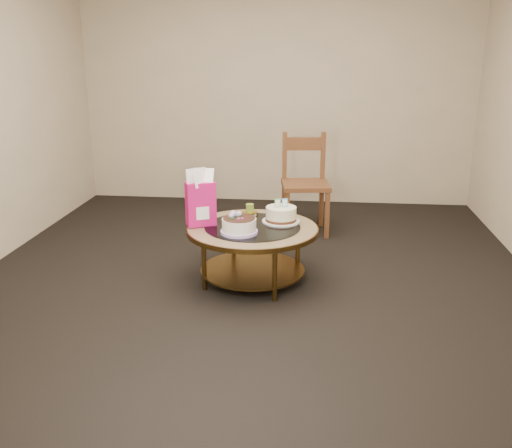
# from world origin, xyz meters

# --- Properties ---
(ground) EXTENTS (5.00, 5.00, 0.00)m
(ground) POSITION_xyz_m (0.00, 0.00, 0.00)
(ground) COLOR black
(ground) RESTS_ON ground
(room_walls) EXTENTS (4.52, 5.02, 2.61)m
(room_walls) POSITION_xyz_m (0.00, 0.00, 1.54)
(room_walls) COLOR tan
(room_walls) RESTS_ON ground
(coffee_table) EXTENTS (1.02, 1.02, 0.46)m
(coffee_table) POSITION_xyz_m (0.00, -0.00, 0.38)
(coffee_table) COLOR brown
(coffee_table) RESTS_ON ground
(decorated_cake) EXTENTS (0.28, 0.28, 0.16)m
(decorated_cake) POSITION_xyz_m (-0.08, -0.17, 0.51)
(decorated_cake) COLOR #BDA0E2
(decorated_cake) RESTS_ON coffee_table
(cream_cake) EXTENTS (0.30, 0.30, 0.19)m
(cream_cake) POSITION_xyz_m (0.21, 0.14, 0.52)
(cream_cake) COLOR white
(cream_cake) RESTS_ON coffee_table
(gift_bag) EXTENTS (0.25, 0.22, 0.44)m
(gift_bag) POSITION_xyz_m (-0.40, -0.00, 0.68)
(gift_bag) COLOR #C61254
(gift_bag) RESTS_ON coffee_table
(pillar_candle) EXTENTS (0.13, 0.13, 0.10)m
(pillar_candle) POSITION_xyz_m (-0.06, 0.33, 0.49)
(pillar_candle) COLOR #D1C256
(pillar_candle) RESTS_ON coffee_table
(dining_chair) EXTENTS (0.51, 0.51, 0.97)m
(dining_chair) POSITION_xyz_m (0.37, 1.34, 0.49)
(dining_chair) COLOR brown
(dining_chair) RESTS_ON ground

